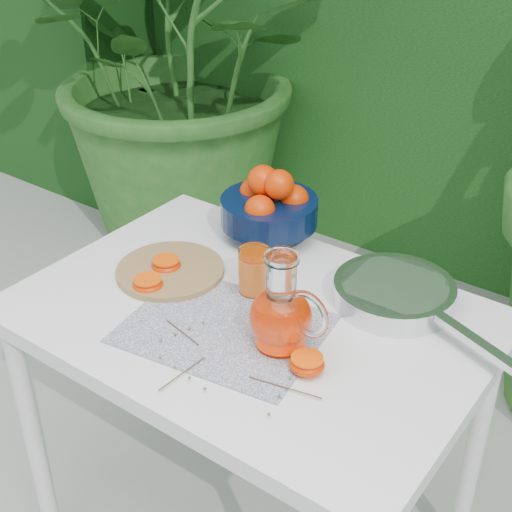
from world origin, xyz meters
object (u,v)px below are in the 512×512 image
Objects in this scene: cutting_board at (170,271)px; juice_pitcher at (282,315)px; saute_pan at (395,293)px; fruit_bowl at (270,205)px; white_table at (251,341)px.

juice_pitcher reaches higher than cutting_board.
juice_pitcher is 0.30m from saute_pan.
cutting_board is 0.87× the size of fruit_bowl.
juice_pitcher reaches higher than fruit_bowl.
cutting_board reaches higher than white_table.
saute_pan is at bearing -12.05° from fruit_bowl.
cutting_board is at bearing 177.19° from white_table.
white_table is 4.79× the size of juice_pitcher.
fruit_bowl reaches higher than cutting_board.
fruit_bowl is at bearing 73.78° from cutting_board.
juice_pitcher is at bearing -113.00° from saute_pan.
white_table is at bearing 153.82° from juice_pitcher.
fruit_bowl is (0.08, 0.28, 0.08)m from cutting_board.
fruit_bowl is at bearing 118.28° from white_table.
juice_pitcher reaches higher than white_table.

